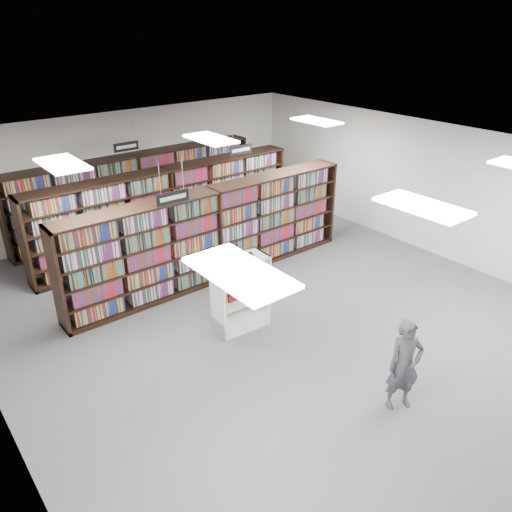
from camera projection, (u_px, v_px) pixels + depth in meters
floor at (272, 313)px, 10.05m from camera, size 12.00×12.00×0.00m
ceiling at (275, 157)px, 8.64m from camera, size 10.00×12.00×0.10m
wall_back at (131, 170)px, 13.57m from camera, size 10.00×0.10×3.20m
wall_right at (430, 189)px, 12.14m from camera, size 0.10×12.00×3.20m
bookshelf_row_near at (214, 235)px, 10.99m from camera, size 7.00×0.60×2.10m
bookshelf_row_mid at (169, 209)px, 12.40m from camera, size 7.00×0.60×2.10m
bookshelf_row_far at (138, 192)px, 13.60m from camera, size 7.00×0.60×2.10m
aisle_sign_left at (173, 196)px, 8.80m from camera, size 0.65×0.02×0.80m
aisle_sign_right at (241, 149)px, 11.89m from camera, size 0.65×0.02×0.80m
aisle_sign_center at (126, 146)px, 12.18m from camera, size 0.65×0.02×0.80m
troffer_front_left at (240, 272)px, 4.87m from camera, size 0.60×1.20×0.04m
troffer_front_center at (422, 206)px, 6.55m from camera, size 0.60×1.20×0.04m
troffer_back_left at (62, 164)px, 8.39m from camera, size 0.60×1.20×0.04m
troffer_back_center at (211, 139)px, 10.07m from camera, size 0.60×1.20×0.04m
troffer_back_right at (317, 121)px, 11.75m from camera, size 0.60×1.20×0.04m
endcap_display at (240, 304)px, 9.45m from camera, size 1.07×0.59×1.45m
open_book at (238, 257)px, 8.98m from camera, size 0.70×0.53×0.13m
shopper at (404, 365)px, 7.37m from camera, size 0.66×0.56×1.52m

